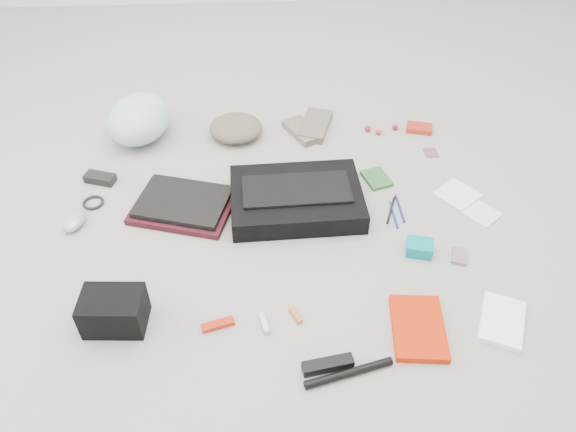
{
  "coord_description": "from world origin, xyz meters",
  "views": [
    {
      "loc": [
        -0.09,
        -1.43,
        1.39
      ],
      "look_at": [
        0.0,
        0.0,
        0.05
      ],
      "focal_mm": 35.0,
      "sensor_mm": 36.0,
      "label": 1
    }
  ],
  "objects": [
    {
      "name": "toiletry_tube_white",
      "position": [
        -0.1,
        -0.42,
        0.01
      ],
      "size": [
        0.04,
        0.07,
        0.02
      ],
      "primitive_type": "cylinder",
      "rotation": [
        1.57,
        0.0,
        0.24
      ],
      "color": "beige",
      "rests_on": "ground_plane"
    },
    {
      "name": "camera_bag",
      "position": [
        -0.54,
        -0.39,
        0.06
      ],
      "size": [
        0.19,
        0.14,
        0.12
      ],
      "primitive_type": "cube",
      "rotation": [
        0.0,
        0.0,
        -0.07
      ],
      "color": "black",
      "rests_on": "ground_plane"
    },
    {
      "name": "card_deck",
      "position": [
        0.57,
        -0.19,
        0.01
      ],
      "size": [
        0.07,
        0.08,
        0.01
      ],
      "primitive_type": "cube",
      "rotation": [
        0.0,
        0.0,
        -0.34
      ],
      "color": "gray",
      "rests_on": "ground_plane"
    },
    {
      "name": "lollipop_b",
      "position": [
        0.42,
        0.55,
        0.01
      ],
      "size": [
        0.03,
        0.03,
        0.03
      ],
      "primitive_type": "sphere",
      "rotation": [
        0.0,
        0.0,
        0.17
      ],
      "color": "red",
      "rests_on": "ground_plane"
    },
    {
      "name": "ground_plane",
      "position": [
        0.0,
        0.0,
        0.0
      ],
      "size": [
        4.0,
        4.0,
        0.0
      ],
      "primitive_type": "plane",
      "color": "gray"
    },
    {
      "name": "pen_navy",
      "position": [
        0.42,
        0.07,
        0.0
      ],
      "size": [
        0.01,
        0.15,
        0.01
      ],
      "primitive_type": "cylinder",
      "rotation": [
        1.57,
        0.0,
        0.01
      ],
      "color": "navy",
      "rests_on": "ground_plane"
    },
    {
      "name": "toiletry_tube_orange",
      "position": [
        0.0,
        -0.4,
        0.01
      ],
      "size": [
        0.04,
        0.06,
        0.02
      ],
      "primitive_type": "cylinder",
      "rotation": [
        1.57,
        0.0,
        0.43
      ],
      "color": "orange",
      "rests_on": "ground_plane"
    },
    {
      "name": "napkin_bottom",
      "position": [
        0.71,
        0.02,
        0.0
      ],
      "size": [
        0.15,
        0.15,
        0.01
      ],
      "primitive_type": "cube",
      "rotation": [
        0.0,
        0.0,
        0.66
      ],
      "color": "silver",
      "rests_on": "ground_plane"
    },
    {
      "name": "u_lock",
      "position": [
        0.08,
        -0.58,
        0.01
      ],
      "size": [
        0.15,
        0.06,
        0.03
      ],
      "primitive_type": "cube",
      "rotation": [
        0.0,
        0.0,
        0.16
      ],
      "color": "black",
      "rests_on": "ground_plane"
    },
    {
      "name": "bike_pump",
      "position": [
        0.13,
        -0.61,
        0.01
      ],
      "size": [
        0.26,
        0.09,
        0.02
      ],
      "primitive_type": "cylinder",
      "rotation": [
        0.0,
        1.57,
        0.25
      ],
      "color": "black",
      "rests_on": "ground_plane"
    },
    {
      "name": "accordion_wallet",
      "position": [
        0.44,
        -0.15,
        0.02
      ],
      "size": [
        0.1,
        0.09,
        0.04
      ],
      "primitive_type": "cube",
      "rotation": [
        0.0,
        0.0,
        -0.25
      ],
      "color": "#058C95",
      "rests_on": "ground_plane"
    },
    {
      "name": "messenger_bag",
      "position": [
        0.04,
        0.1,
        0.04
      ],
      "size": [
        0.48,
        0.35,
        0.08
      ],
      "primitive_type": "cube",
      "rotation": [
        0.0,
        0.0,
        0.03
      ],
      "color": "black",
      "rests_on": "ground_plane"
    },
    {
      "name": "mitten_left",
      "position": [
        0.1,
        0.57,
        0.01
      ],
      "size": [
        0.17,
        0.22,
        0.03
      ],
      "primitive_type": "cube",
      "rotation": [
        0.0,
        0.0,
        0.48
      ],
      "color": "#6F6252",
      "rests_on": "ground_plane"
    },
    {
      "name": "notepad",
      "position": [
        0.36,
        0.24,
        0.01
      ],
      "size": [
        0.12,
        0.14,
        0.01
      ],
      "primitive_type": "cube",
      "rotation": [
        0.0,
        0.0,
        0.3
      ],
      "color": "#275B2C",
      "rests_on": "ground_plane"
    },
    {
      "name": "lollipop_a",
      "position": [
        0.38,
        0.57,
        0.01
      ],
      "size": [
        0.03,
        0.03,
        0.03
      ],
      "primitive_type": "sphere",
      "rotation": [
        0.0,
        0.0,
        -0.25
      ],
      "color": "#B01C1B",
      "rests_on": "ground_plane"
    },
    {
      "name": "book_white",
      "position": [
        0.62,
        -0.46,
        0.01
      ],
      "size": [
        0.19,
        0.22,
        0.02
      ],
      "primitive_type": "cube",
      "rotation": [
        0.0,
        0.0,
        -0.43
      ],
      "color": "white",
      "rests_on": "ground_plane"
    },
    {
      "name": "altoids_tin",
      "position": [
        0.6,
        0.57,
        0.01
      ],
      "size": [
        0.12,
        0.09,
        0.02
      ],
      "primitive_type": "cube",
      "rotation": [
        0.0,
        0.0,
        -0.27
      ],
      "color": "#A72716",
      "rests_on": "ground_plane"
    },
    {
      "name": "pen_blue",
      "position": [
        0.39,
        0.03,
        0.0
      ],
      "size": [
        0.01,
        0.14,
        0.01
      ],
      "primitive_type": "cylinder",
      "rotation": [
        1.57,
        0.0,
        0.0
      ],
      "color": "#0E2A9B",
      "rests_on": "ground_plane"
    },
    {
      "name": "power_brick",
      "position": [
        -0.71,
        0.29,
        0.02
      ],
      "size": [
        0.13,
        0.09,
        0.03
      ],
      "primitive_type": "cube",
      "rotation": [
        0.0,
        0.0,
        -0.32
      ],
      "color": "black",
      "rests_on": "ground_plane"
    },
    {
      "name": "lollipop_c",
      "position": [
        0.5,
        0.58,
        0.01
      ],
      "size": [
        0.03,
        0.03,
        0.03
      ],
      "primitive_type": "sphere",
      "rotation": [
        0.0,
        0.0,
        0.19
      ],
      "color": "#B90717",
      "rests_on": "ground_plane"
    },
    {
      "name": "laptop_sleeve",
      "position": [
        -0.38,
        0.12,
        0.01
      ],
      "size": [
        0.41,
        0.35,
        0.02
      ],
      "primitive_type": "cube",
      "rotation": [
        0.0,
        0.0,
        -0.28
      ],
      "color": "#3C1019",
      "rests_on": "ground_plane"
    },
    {
      "name": "pen_black",
      "position": [
        0.38,
        0.06,
        0.0
      ],
      "size": [
        0.06,
        0.14,
        0.01
      ],
      "primitive_type": "cylinder",
      "rotation": [
        1.57,
        0.0,
        -0.36
      ],
      "color": "black",
      "rests_on": "ground_plane"
    },
    {
      "name": "book_red",
      "position": [
        0.36,
        -0.47,
        0.01
      ],
      "size": [
        0.18,
        0.24,
        0.02
      ],
      "primitive_type": "cube",
      "rotation": [
        0.0,
        0.0,
        -0.1
      ],
      "color": "red",
      "rests_on": "ground_plane"
    },
    {
      "name": "napkin_top",
      "position": [
        0.65,
        0.13,
        0.0
      ],
      "size": [
        0.19,
        0.19,
        0.01
      ],
      "primitive_type": "cube",
      "rotation": [
        0.0,
        0.0,
        0.66
      ],
      "color": "white",
      "rests_on": "ground_plane"
    },
    {
      "name": "multitool",
      "position": [
        -0.24,
        -0.42,
        0.01
      ],
      "size": [
        0.1,
        0.05,
        0.02
      ],
      "primitive_type": "cube",
      "rotation": [
        0.0,
        0.0,
        0.28
      ],
      "color": "#B51C08",
      "rests_on": "ground_plane"
    },
    {
      "name": "cable_coil",
      "position": [
        -0.72,
        0.16,
        0.01
      ],
      "size": [
        0.09,
        0.09,
        0.01
      ],
      "primitive_type": "torus",
      "rotation": [
        0.0,
        0.0,
        -0.13
      ],
      "color": "black",
      "rests_on": "ground_plane"
    },
    {
      "name": "laptop",
      "position": [
        -0.38,
        0.12,
        0.03
      ],
      "size": [
        0.37,
        0.31,
        0.02
      ],
      "primitive_type": "cube",
      "rotation": [
        0.0,
        0.0,
        -0.28
      ],
      "color": "black",
      "rests_on": "laptop_sleeve"
    },
    {
      "name": "mitten_right",
      "position": [
        0.15,
        0.6,
        0.02
      ],
      "size": [
        0.18,
        0.25,
        0.03
      ],
      "primitive_type": "cube",
      "rotation": [
        0.0,
        0.0,
        -0.32
      ],
      "color": "#675B54",
      "rests_on": "ground_plane"
    },
    {
      "name": "bike_helmet",
      "position": [
        -0.59,
        0.58,
        0.09
      ],
      "size": [
        0.34,
        0.37,
        0.19
      ],
      "primitive_type": "ellipsoid",
      "rotation": [
        0.0,
        0.0,
        -0.34
      ],
      "color": "#BCEFE2",
      "rests_on": "ground_plane"
    },
    {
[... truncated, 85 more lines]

